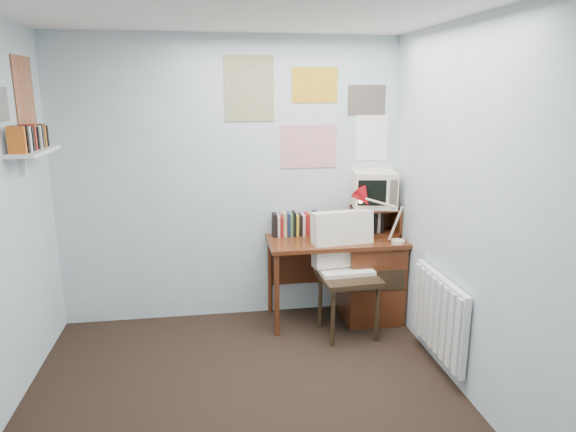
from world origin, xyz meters
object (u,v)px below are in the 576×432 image
at_px(crt_tv, 374,188).
at_px(wall_shelf, 33,151).
at_px(radiator, 439,315).
at_px(desk_chair, 349,278).
at_px(desk_lamp, 399,220).
at_px(tv_riser, 375,221).
at_px(desk, 364,275).

distance_m(crt_tv, wall_shelf, 2.76).
bearing_deg(wall_shelf, crt_tv, 10.79).
bearing_deg(radiator, wall_shelf, 169.11).
height_order(desk_chair, crt_tv, crt_tv).
xyz_separation_m(radiator, wall_shelf, (-2.86, 0.55, 1.20)).
relative_size(crt_tv, radiator, 0.46).
bearing_deg(wall_shelf, desk_lamp, 3.49).
relative_size(desk_lamp, crt_tv, 1.13).
relative_size(desk_chair, radiator, 1.26).
relative_size(tv_riser, wall_shelf, 0.65).
bearing_deg(radiator, desk_chair, 129.77).
relative_size(desk, desk_chair, 1.19).
height_order(desk_lamp, radiator, desk_lamp).
bearing_deg(desk_lamp, wall_shelf, 172.88).
height_order(desk_chair, wall_shelf, wall_shelf).
height_order(desk, desk_chair, desk_chair).
bearing_deg(crt_tv, desk_chair, -118.74).
bearing_deg(desk, crt_tv, 51.52).
relative_size(tv_riser, crt_tv, 1.08).
relative_size(tv_riser, radiator, 0.50).
bearing_deg(radiator, tv_riser, 99.28).
bearing_deg(wall_shelf, radiator, -10.89).
xyz_separation_m(desk_lamp, radiator, (0.07, -0.72, -0.55)).
height_order(desk_lamp, wall_shelf, wall_shelf).
xyz_separation_m(desk_chair, wall_shelf, (-2.34, -0.07, 1.11)).
bearing_deg(radiator, desk_lamp, 95.24).
bearing_deg(desk, wall_shelf, -171.60).
bearing_deg(wall_shelf, tv_riser, 10.32).
distance_m(desk, tv_riser, 0.51).
relative_size(desk, wall_shelf, 1.94).
distance_m(desk_chair, crt_tv, 0.87).
relative_size(desk_lamp, tv_riser, 1.05).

